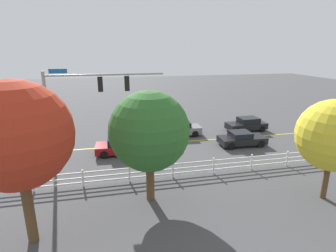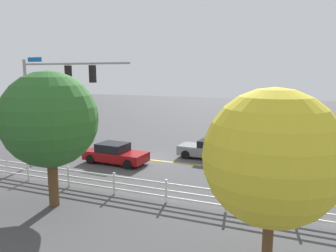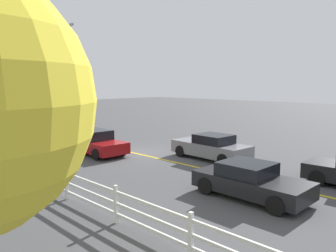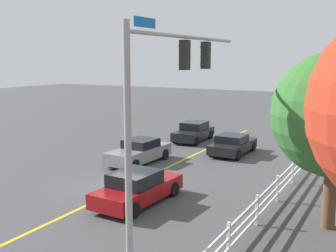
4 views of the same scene
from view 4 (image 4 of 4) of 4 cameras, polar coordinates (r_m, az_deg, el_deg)
name	(u,v)px [view 4 (image 4 of 4)]	position (r m, az deg, el deg)	size (l,w,h in m)	color
ground_plane	(125,187)	(19.78, -5.98, -8.44)	(120.00, 120.00, 0.00)	#444447
lane_center_stripe	(166,168)	(23.03, -0.24, -5.81)	(28.00, 0.16, 0.01)	gold
signal_assembly	(166,90)	(13.00, -0.22, 5.03)	(7.72, 0.38, 7.15)	gray
car_0	(233,145)	(26.51, 8.92, -2.55)	(4.15, 1.99, 1.27)	black
car_1	(137,188)	(17.49, -4.25, -8.51)	(4.50, 2.06, 1.40)	maroon
car_2	(139,152)	(24.07, -4.01, -3.56)	(4.52, 2.03, 1.38)	slate
car_3	(194,132)	(30.42, 3.56, -0.81)	(4.24, 2.01, 1.40)	black
white_rail_fence	(285,179)	(19.61, 15.91, -7.07)	(26.10, 0.10, 1.15)	white
tree_2	(335,115)	(15.31, 22.06, 1.43)	(4.38, 4.38, 6.30)	brown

